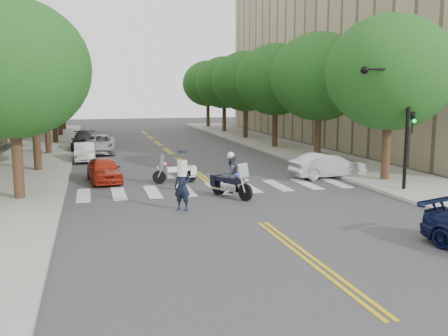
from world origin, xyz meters
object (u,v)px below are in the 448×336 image
object	(u,v)px
motorcycle_police	(230,177)
motorcycle_parked	(179,173)
officer_standing	(182,186)
convertible	(328,166)

from	to	relation	value
motorcycle_police	motorcycle_parked	size ratio (longest dim) A/B	1.02
motorcycle_police	officer_standing	size ratio (longest dim) A/B	1.22
officer_standing	motorcycle_police	bearing A→B (deg)	72.77
motorcycle_parked	convertible	distance (m)	8.05
officer_standing	convertible	size ratio (longest dim) A/B	0.47
officer_standing	convertible	world-z (taller)	officer_standing
motorcycle_police	convertible	xyz separation A→B (m)	(6.44, 3.43, -0.23)
convertible	motorcycle_police	bearing A→B (deg)	113.23
motorcycle_police	motorcycle_parked	xyz separation A→B (m)	(-1.58, 4.06, -0.39)
officer_standing	convertible	distance (m)	10.34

